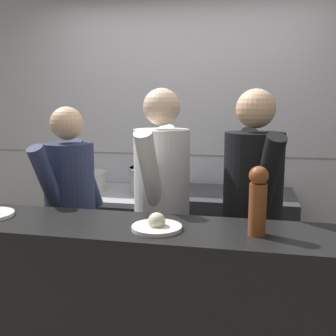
{
  "coord_description": "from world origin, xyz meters",
  "views": [
    {
      "loc": [
        0.56,
        -1.95,
        1.61
      ],
      "look_at": [
        -0.01,
        0.75,
        1.15
      ],
      "focal_mm": 42.0,
      "sensor_mm": 36.0,
      "label": 1
    }
  ],
  "objects": [
    {
      "name": "wall_back_tiled",
      "position": [
        0.0,
        1.52,
        1.3
      ],
      "size": [
        8.0,
        0.06,
        2.6
      ],
      "color": "silver",
      "rests_on": "ground_plane"
    },
    {
      "name": "oven_range",
      "position": [
        -0.49,
        1.12,
        0.44
      ],
      "size": [
        0.95,
        0.71,
        0.87
      ],
      "color": "#38383D",
      "rests_on": "ground_plane"
    },
    {
      "name": "prep_counter",
      "position": [
        0.47,
        1.12,
        0.45
      ],
      "size": [
        0.9,
        0.65,
        0.9
      ],
      "color": "#38383D",
      "rests_on": "ground_plane"
    },
    {
      "name": "pass_counter",
      "position": [
        -0.02,
        -0.22,
        0.51
      ],
      "size": [
        2.76,
        0.45,
        1.03
      ],
      "color": "black",
      "rests_on": "ground_plane"
    },
    {
      "name": "stock_pot",
      "position": [
        -0.77,
        1.12,
        0.96
      ],
      "size": [
        0.31,
        0.31,
        0.16
      ],
      "color": "beige",
      "rests_on": "oven_range"
    },
    {
      "name": "sauce_pot",
      "position": [
        -0.24,
        1.11,
        0.99
      ],
      "size": [
        0.34,
        0.34,
        0.22
      ],
      "color": "#B7BABF",
      "rests_on": "oven_range"
    },
    {
      "name": "mixing_bowl_steel",
      "position": [
        0.49,
        1.11,
        0.95
      ],
      "size": [
        0.2,
        0.2,
        0.1
      ],
      "color": "#B7BABF",
      "rests_on": "prep_counter"
    },
    {
      "name": "chefs_knife",
      "position": [
        0.59,
        1.02,
        0.91
      ],
      "size": [
        0.33,
        0.13,
        0.02
      ],
      "color": "#B7BABF",
      "rests_on": "prep_counter"
    },
    {
      "name": "plated_dish_appetiser",
      "position": [
        0.16,
        -0.26,
        1.05
      ],
      "size": [
        0.23,
        0.23,
        0.08
      ],
      "color": "white",
      "rests_on": "pass_counter"
    },
    {
      "name": "pepper_mill",
      "position": [
        0.61,
        -0.24,
        1.2
      ],
      "size": [
        0.08,
        0.08,
        0.31
      ],
      "color": "brown",
      "rests_on": "pass_counter"
    },
    {
      "name": "chef_head_cook",
      "position": [
        -0.57,
        0.35,
        0.88
      ],
      "size": [
        0.38,
        0.7,
        1.59
      ],
      "rotation": [
        0.0,
        0.0,
        -0.2
      ],
      "color": "black",
      "rests_on": "ground_plane"
    },
    {
      "name": "chef_sous",
      "position": [
        0.04,
        0.38,
        0.95
      ],
      "size": [
        0.38,
        0.74,
        1.7
      ],
      "rotation": [
        0.0,
        0.0,
        -0.1
      ],
      "color": "black",
      "rests_on": "ground_plane"
    },
    {
      "name": "chef_line",
      "position": [
        0.59,
        0.34,
        0.94
      ],
      "size": [
        0.44,
        0.73,
        1.69
      ],
      "rotation": [
        0.0,
        0.0,
        0.33
      ],
      "color": "black",
      "rests_on": "ground_plane"
    }
  ]
}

